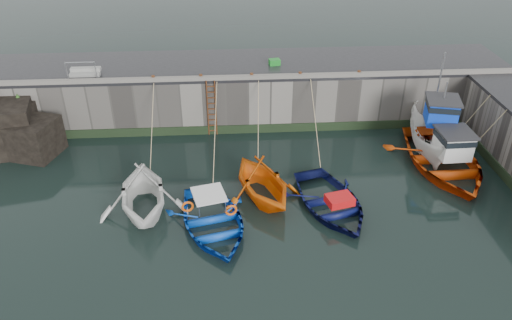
{
  "coord_description": "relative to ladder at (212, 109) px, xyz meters",
  "views": [
    {
      "loc": [
        -1.2,
        -14.72,
        13.31
      ],
      "look_at": [
        0.09,
        5.05,
        1.2
      ],
      "focal_mm": 35.0,
      "sensor_mm": 36.0,
      "label": 1
    }
  ],
  "objects": [
    {
      "name": "bollard_d",
      "position": [
        4.8,
        0.34,
        1.71
      ],
      "size": [
        0.18,
        0.18,
        0.28
      ],
      "primitive_type": "cylinder",
      "color": "#3F1E0F",
      "rests_on": "road_back"
    },
    {
      "name": "bollard_e",
      "position": [
        8.0,
        0.34,
        1.71
      ],
      "size": [
        0.18,
        0.18,
        0.28
      ],
      "primitive_type": "cylinder",
      "color": "#3F1E0F",
      "rests_on": "road_back"
    },
    {
      "name": "algae_back",
      "position": [
        2.0,
        0.05,
        -1.34
      ],
      "size": [
        30.0,
        0.08,
        0.5
      ],
      "primitive_type": "cube",
      "color": "black",
      "rests_on": "ground"
    },
    {
      "name": "bollard_c",
      "position": [
        2.2,
        0.34,
        1.71
      ],
      "size": [
        0.18,
        0.18,
        0.28
      ],
      "primitive_type": "cylinder",
      "color": "#3F1E0F",
      "rests_on": "road_back"
    },
    {
      "name": "railing",
      "position": [
        -6.75,
        1.33,
        1.77
      ],
      "size": [
        1.6,
        1.05,
        1.0
      ],
      "color": "#A5A8AD",
      "rests_on": "road_back"
    },
    {
      "name": "bollard_a",
      "position": [
        -3.0,
        0.34,
        1.71
      ],
      "size": [
        0.18,
        0.18,
        0.28
      ],
      "primitive_type": "cylinder",
      "color": "#3F1E0F",
      "rests_on": "road_back"
    },
    {
      "name": "rock_outcrop",
      "position": [
        -10.92,
        -0.8,
        -0.33
      ],
      "size": [
        5.85,
        4.24,
        3.41
      ],
      "color": "black",
      "rests_on": "ground"
    },
    {
      "name": "kerb_back",
      "position": [
        2.0,
        0.24,
        1.67
      ],
      "size": [
        30.0,
        0.3,
        0.2
      ],
      "primitive_type": "cube",
      "color": "slate",
      "rests_on": "road_back"
    },
    {
      "name": "fish_crate",
      "position": [
        3.61,
        2.25,
        1.73
      ],
      "size": [
        0.66,
        0.53,
        0.32
      ],
      "primitive_type": "cube",
      "rotation": [
        0.0,
        0.0,
        0.15
      ],
      "color": "#178022",
      "rests_on": "road_back"
    },
    {
      "name": "boat_near_blue",
      "position": [
        0.07,
        -8.19,
        -1.59
      ],
      "size": [
        4.82,
        5.9,
        1.07
      ],
      "primitive_type": "imported",
      "rotation": [
        0.0,
        0.0,
        0.24
      ],
      "color": "blue",
      "rests_on": "ground"
    },
    {
      "name": "boat_near_blue_rope",
      "position": [
        0.07,
        -2.8,
        -1.59
      ],
      "size": [
        0.04,
        6.33,
        3.1
      ],
      "primitive_type": null,
      "color": "tan",
      "rests_on": "ground"
    },
    {
      "name": "boat_near_navy",
      "position": [
        5.23,
        -7.11,
        -1.59
      ],
      "size": [
        4.84,
        5.9,
        1.06
      ],
      "primitive_type": "imported",
      "rotation": [
        0.0,
        0.0,
        0.25
      ],
      "color": "#0B1045",
      "rests_on": "ground"
    },
    {
      "name": "bollard_b",
      "position": [
        -0.5,
        0.34,
        1.71
      ],
      "size": [
        0.18,
        0.18,
        0.28
      ],
      "primitive_type": "cylinder",
      "color": "#3F1E0F",
      "rests_on": "road_back"
    },
    {
      "name": "quay_back",
      "position": [
        2.0,
        2.59,
        -0.09
      ],
      "size": [
        30.0,
        5.0,
        3.0
      ],
      "primitive_type": "cube",
      "color": "slate",
      "rests_on": "ground"
    },
    {
      "name": "road_back",
      "position": [
        2.0,
        2.59,
        1.49
      ],
      "size": [
        30.0,
        5.0,
        0.16
      ],
      "primitive_type": "cube",
      "color": "black",
      "rests_on": "quay_back"
    },
    {
      "name": "boat_far_orange",
      "position": [
        11.45,
        -4.2,
        -1.14
      ],
      "size": [
        5.0,
        6.87,
        4.4
      ],
      "rotation": [
        0.0,
        0.0,
        0.03
      ],
      "color": "#E1470B",
      "rests_on": "ground"
    },
    {
      "name": "boat_near_navy_rope",
      "position": [
        5.23,
        -2.26,
        -1.59
      ],
      "size": [
        0.04,
        5.37,
        3.1
      ],
      "primitive_type": null,
      "color": "tan",
      "rests_on": "ground"
    },
    {
      "name": "boat_near_blacktrim_rope",
      "position": [
        2.27,
        -1.8,
        -1.59
      ],
      "size": [
        0.04,
        4.59,
        3.1
      ],
      "primitive_type": null,
      "color": "tan",
      "rests_on": "ground"
    },
    {
      "name": "ground",
      "position": [
        2.0,
        -9.91,
        -1.59
      ],
      "size": [
        120.0,
        120.0,
        0.0
      ],
      "primitive_type": "plane",
      "color": "black",
      "rests_on": "ground"
    },
    {
      "name": "boat_near_white_rope",
      "position": [
        -2.93,
        -2.11,
        -1.59
      ],
      "size": [
        0.04,
        5.11,
        3.1
      ],
      "primitive_type": null,
      "color": "tan",
      "rests_on": "ground"
    },
    {
      "name": "boat_far_white",
      "position": [
        11.49,
        -2.57,
        -0.61
      ],
      "size": [
        3.57,
        6.32,
        5.3
      ],
      "rotation": [
        0.0,
        0.0,
        -0.23
      ],
      "color": "white",
      "rests_on": "ground"
    },
    {
      "name": "boat_near_white",
      "position": [
        -2.93,
        -6.81,
        -1.59
      ],
      "size": [
        4.77,
        5.32,
        2.51
      ],
      "primitive_type": "imported",
      "rotation": [
        0.0,
        0.0,
        0.15
      ],
      "color": "white",
      "rests_on": "ground"
    },
    {
      "name": "boat_near_blacktrim",
      "position": [
        2.27,
        -6.2,
        -1.59
      ],
      "size": [
        5.22,
        5.56,
        2.36
      ],
      "primitive_type": "imported",
      "rotation": [
        0.0,
        0.0,
        0.37
      ],
      "color": "orange",
      "rests_on": "ground"
    },
    {
      "name": "ladder",
      "position": [
        0.0,
        0.0,
        0.0
      ],
      "size": [
        0.51,
        0.08,
        3.2
      ],
      "color": "#3F1E0F",
      "rests_on": "ground"
    }
  ]
}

